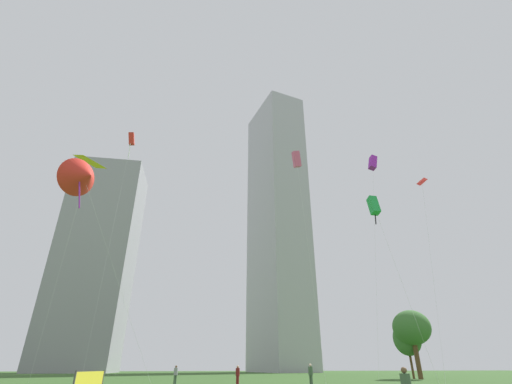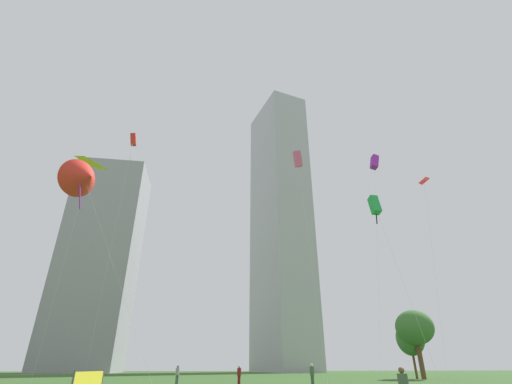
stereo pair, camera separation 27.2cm
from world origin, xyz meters
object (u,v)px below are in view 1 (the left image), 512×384
at_px(kite_flying_5, 297,159).
at_px(kite_flying_3, 373,163).
at_px(kite_flying_1, 131,139).
at_px(park_tree_1, 407,339).
at_px(person_standing_2, 311,373).
at_px(park_tree_2, 412,328).
at_px(person_standing_1, 238,374).
at_px(kite_flying_7, 90,162).
at_px(distant_highrise_1, 96,260).
at_px(kite_flying_6, 422,183).
at_px(kite_flying_2, 84,176).
at_px(kite_flying_4, 374,206).
at_px(distant_highrise_0, 277,220).
at_px(person_standing_3, 176,373).

bearing_deg(kite_flying_5, kite_flying_3, 9.81).
height_order(kite_flying_1, park_tree_1, kite_flying_1).
bearing_deg(kite_flying_3, person_standing_2, -165.24).
bearing_deg(park_tree_2, person_standing_2, -143.05).
bearing_deg(park_tree_1, person_standing_1, -151.27).
relative_size(kite_flying_7, distant_highrise_1, 0.29).
relative_size(person_standing_2, kite_flying_6, 0.08).
relative_size(park_tree_2, distant_highrise_1, 0.15).
distance_m(person_standing_2, kite_flying_2, 26.01).
bearing_deg(park_tree_1, kite_flying_3, -123.29).
xyz_separation_m(kite_flying_4, park_tree_2, (16.67, 23.39, -8.38)).
relative_size(person_standing_1, kite_flying_1, 0.05).
relative_size(kite_flying_2, park_tree_1, 2.00).
relative_size(person_standing_1, kite_flying_6, 0.07).
relative_size(distant_highrise_0, distant_highrise_1, 1.57).
bearing_deg(person_standing_2, kite_flying_7, 79.27).
bearing_deg(kite_flying_4, kite_flying_5, 118.87).
height_order(kite_flying_2, distant_highrise_0, distant_highrise_0).
bearing_deg(kite_flying_3, distant_highrise_1, 124.17).
bearing_deg(park_tree_1, kite_flying_7, -150.76).
bearing_deg(kite_flying_2, person_standing_1, 44.29).
bearing_deg(park_tree_1, kite_flying_4, -123.57).
bearing_deg(kite_flying_5, kite_flying_7, -161.86).
relative_size(kite_flying_3, distant_highrise_1, 0.44).
relative_size(kite_flying_1, kite_flying_5, 1.28).
bearing_deg(kite_flying_6, distant_highrise_1, 125.58).
xyz_separation_m(kite_flying_6, park_tree_1, (5.03, 17.61, -17.27)).
bearing_deg(distant_highrise_1, kite_flying_7, -75.40).
bearing_deg(kite_flying_3, kite_flying_2, -156.83).
height_order(kite_flying_2, kite_flying_5, kite_flying_5).
bearing_deg(kite_flying_7, park_tree_2, 27.34).
bearing_deg(kite_flying_3, distant_highrise_0, 85.52).
bearing_deg(kite_flying_5, kite_flying_2, -150.12).
distance_m(person_standing_3, distant_highrise_1, 87.73).
bearing_deg(person_standing_3, kite_flying_1, -72.43).
xyz_separation_m(kite_flying_7, distant_highrise_1, (-20.71, 88.20, 14.18)).
relative_size(person_standing_2, kite_flying_4, 0.12).
bearing_deg(kite_flying_2, person_standing_3, 65.01).
bearing_deg(kite_flying_2, kite_flying_1, 95.63).
xyz_separation_m(person_standing_1, person_standing_2, (6.43, -2.68, 0.08)).
bearing_deg(kite_flying_5, park_tree_2, 35.31).
height_order(kite_flying_6, park_tree_1, kite_flying_6).
height_order(kite_flying_4, distant_highrise_0, distant_highrise_0).
bearing_deg(kite_flying_6, kite_flying_5, 177.67).
bearing_deg(distant_highrise_1, park_tree_2, -44.79).
relative_size(person_standing_3, kite_flying_7, 0.09).
xyz_separation_m(person_standing_1, kite_flying_3, (18.22, 0.42, 25.77)).
xyz_separation_m(kite_flying_5, kite_flying_7, (-21.47, -7.04, -6.90)).
xyz_separation_m(person_standing_1, park_tree_2, (27.92, 13.48, 5.81)).
height_order(kite_flying_7, park_tree_1, kite_flying_7).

